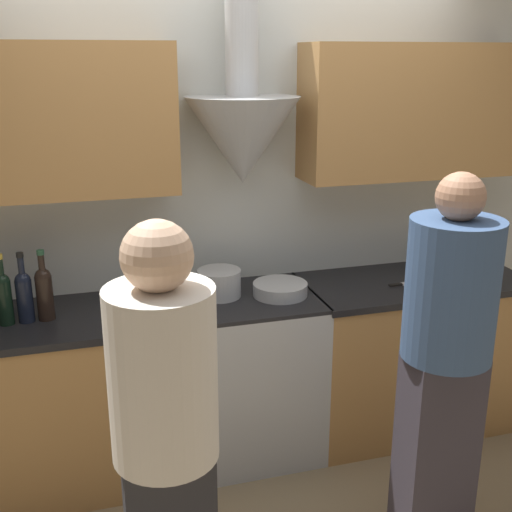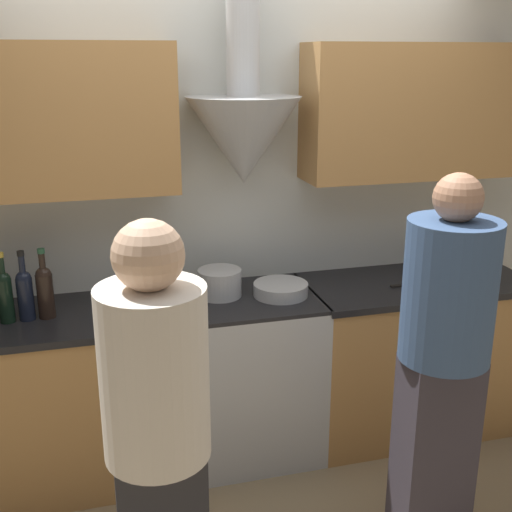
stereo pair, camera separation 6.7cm
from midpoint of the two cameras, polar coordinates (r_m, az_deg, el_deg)
The scene contains 15 objects.
ground_plane at distance 3.47m, azimuth 1.70°, elevation -19.59°, with size 12.00×12.00×0.00m, color #847051.
wall_back at distance 3.41m, azimuth -1.00°, elevation 7.00°, with size 8.40×0.58×2.60m.
counter_left at distance 3.41m, azimuth -15.74°, elevation -12.00°, with size 1.23×0.62×0.90m.
counter_right at distance 3.84m, azimuth 14.15°, elevation -8.40°, with size 1.25×0.62×0.90m.
stove_range at distance 3.51m, azimuth 0.12°, elevation -10.39°, with size 0.68×0.60×0.90m.
wine_bottle_3 at distance 3.17m, azimuth -20.86°, elevation -3.17°, with size 0.07×0.07×0.34m.
wine_bottle_4 at distance 3.17m, azimuth -19.28°, elevation -3.05°, with size 0.08×0.08×0.34m.
wine_bottle_5 at distance 3.16m, azimuth -17.68°, elevation -2.83°, with size 0.08×0.08×0.34m.
stock_pot at distance 3.31m, azimuth -2.67°, elevation -2.40°, with size 0.22×0.22×0.14m.
mixing_bowl at distance 3.33m, azimuth 2.78°, elevation -2.98°, with size 0.28×0.28×0.07m.
orange_fruit at distance 3.95m, azimuth 19.34°, elevation -0.61°, with size 0.07×0.07×0.07m.
saucepan at distance 3.64m, azimuth 17.74°, elevation -1.85°, with size 0.18×0.18×0.09m.
chefs_knife at distance 3.58m, azimuth 13.86°, elevation -2.51°, with size 0.20×0.04×0.01m.
person_foreground_left at distance 2.17m, azimuth -7.82°, elevation -15.80°, with size 0.34×0.34×1.64m.
person_foreground_right at distance 2.75m, azimuth 16.95°, elevation -8.59°, with size 0.37×0.37×1.67m.
Camera 2 is at (-0.78, -2.66, 2.09)m, focal length 45.00 mm.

